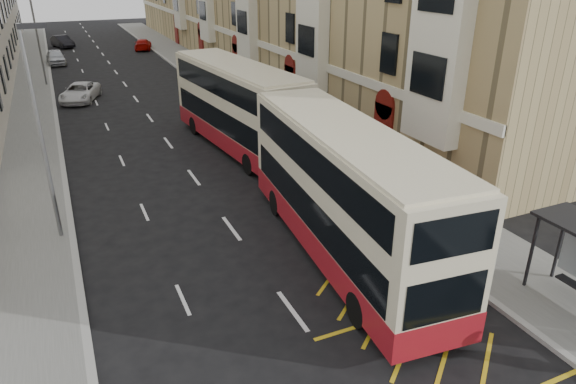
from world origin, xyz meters
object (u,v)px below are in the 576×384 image
white_van (80,92)px  car_red (143,44)px  car_dark (62,42)px  car_silver (56,57)px  double_decker_front (344,193)px  street_lamp_far (37,32)px  double_decker_rear (238,107)px  pedestrian_far (454,225)px  street_lamp_near (40,125)px

white_van → car_red: 25.89m
car_dark → car_red: size_ratio=0.99×
car_silver → car_red: bearing=29.5°
double_decker_front → car_red: 53.04m
street_lamp_far → white_van: size_ratio=1.62×
car_dark → car_red: car_dark is taller
double_decker_rear → pedestrian_far: (3.53, -14.26, -1.51)m
street_lamp_far → car_red: size_ratio=1.76×
car_dark → car_silver: bearing=-113.5°
double_decker_rear → car_red: double_decker_rear is taller
street_lamp_far → white_van: bearing=-71.3°
street_lamp_far → double_decker_rear: street_lamp_far is taller
white_van → car_red: (9.05, 24.26, -0.03)m
street_lamp_far → car_silver: 11.69m
car_dark → white_van: bearing=-108.1°
car_dark → pedestrian_far: bearing=-97.7°
double_decker_front → street_lamp_near: bearing=154.4°
street_lamp_near → car_dark: size_ratio=1.78×
street_lamp_far → white_van: street_lamp_far is taller
pedestrian_far → car_dark: bearing=-73.3°
pedestrian_far → car_red: pedestrian_far is taller
pedestrian_far → car_silver: bearing=-69.4°
white_van → car_silver: 17.90m
pedestrian_far → street_lamp_far: bearing=-63.8°
double_decker_front → pedestrian_far: size_ratio=7.43×
double_decker_front → car_silver: (-8.32, 46.57, -1.74)m
white_van → car_dark: bearing=108.5°
double_decker_front → double_decker_rear: double_decker_front is taller
car_silver → street_lamp_far: bearing=-98.5°
white_van → car_red: white_van is taller
double_decker_rear → white_van: double_decker_rear is taller
car_dark → double_decker_front: bearing=-101.3°
street_lamp_far → pedestrian_far: size_ratio=4.75×
street_lamp_far → double_decker_front: (9.47, -35.60, -2.13)m
double_decker_rear → car_silver: (-8.81, 33.69, -1.73)m
street_lamp_far → car_silver: bearing=84.0°
double_decker_front → car_dark: size_ratio=2.79×
street_lamp_far → pedestrian_far: (13.49, -36.98, -3.64)m
street_lamp_near → car_silver: size_ratio=1.78×
pedestrian_far → white_van: bearing=-63.5°
street_lamp_near → car_red: 48.88m
street_lamp_far → car_red: (11.38, 17.37, -3.98)m
white_van → car_silver: (-1.18, 17.86, 0.08)m
street_lamp_near → white_van: (2.33, 23.11, -3.95)m
street_lamp_near → double_decker_rear: (9.96, 7.28, -2.14)m
car_silver → car_dark: (1.17, 12.55, -0.03)m
double_decker_rear → car_silver: double_decker_rear is taller
street_lamp_far → double_decker_front: bearing=-75.1°
street_lamp_near → double_decker_front: 11.21m
street_lamp_near → pedestrian_far: 15.62m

